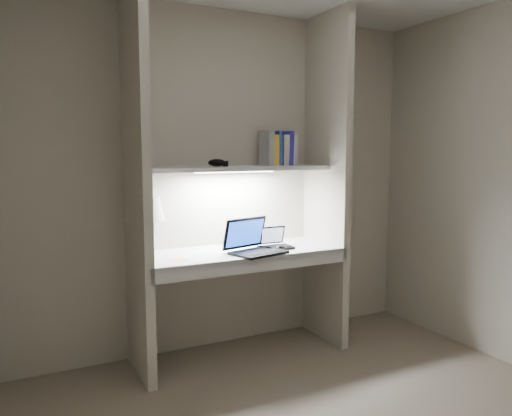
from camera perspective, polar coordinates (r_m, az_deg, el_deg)
back_wall at (r=3.76m, az=-3.56°, el=3.11°), size 3.20×0.01×2.50m
alcove_panel_left at (r=3.27m, az=-13.46°, el=2.41°), size 0.06×0.55×2.50m
alcove_panel_right at (r=3.87m, az=8.07°, el=3.16°), size 0.06×0.55×2.50m
desk at (r=3.58m, az=-1.75°, el=-5.15°), size 1.40×0.55×0.04m
desk_apron at (r=3.36m, az=0.14°, el=-6.47°), size 1.46×0.03×0.10m
shelf at (r=3.59m, az=-2.43°, el=4.55°), size 1.40×0.36×0.03m
strip_light at (r=3.59m, az=-2.43°, el=4.19°), size 0.60×0.04×0.02m
table_lamp at (r=3.49m, az=-12.62°, el=-0.85°), size 0.27×0.27×0.39m
laptop_main at (r=3.48m, az=-0.30°, el=-4.25°), size 0.42×0.38×0.24m
laptop_netbook at (r=3.65m, az=2.05°, el=-4.01°), size 0.24×0.21×0.15m
speaker at (r=3.78m, az=-2.57°, el=-3.25°), size 0.10×0.08×0.12m
mouse at (r=3.58m, az=2.79°, el=-4.53°), size 0.11×0.09×0.04m
cable_coil at (r=3.49m, az=-1.35°, el=-5.01°), size 0.10×0.10×0.01m
sticky_note at (r=3.31m, az=-8.79°, el=-5.83°), size 0.10×0.10×0.00m
book_row at (r=3.81m, az=2.49°, el=6.73°), size 0.25×0.17×0.26m
shelf_box at (r=3.46m, az=-12.79°, el=5.49°), size 0.07×0.05×0.11m
shelf_gadget at (r=3.52m, az=-4.50°, el=5.19°), size 0.14×0.12×0.05m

